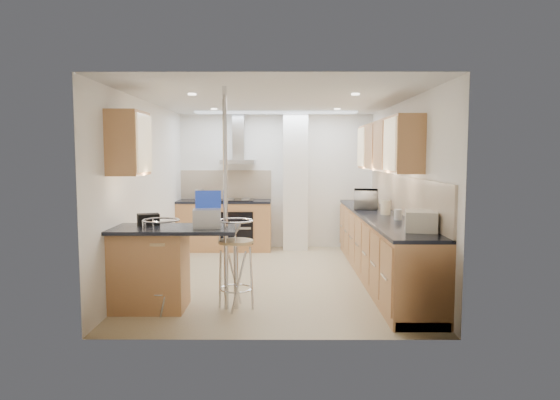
{
  "coord_description": "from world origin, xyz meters",
  "views": [
    {
      "loc": [
        0.1,
        -6.99,
        1.75
      ],
      "look_at": [
        0.07,
        0.2,
        1.1
      ],
      "focal_mm": 32.0,
      "sensor_mm": 36.0,
      "label": 1
    }
  ],
  "objects_px": {
    "laptop": "(207,218)",
    "bar_stool_end": "(236,264)",
    "bread_bin": "(421,221)",
    "microwave": "(366,199)",
    "bar_stool_near": "(162,265)"
  },
  "relations": [
    {
      "from": "laptop",
      "to": "bar_stool_end",
      "type": "bearing_deg",
      "value": 3.43
    },
    {
      "from": "bar_stool_near",
      "to": "bread_bin",
      "type": "distance_m",
      "value": 2.9
    },
    {
      "from": "laptop",
      "to": "bar_stool_near",
      "type": "distance_m",
      "value": 0.72
    },
    {
      "from": "bar_stool_near",
      "to": "bar_stool_end",
      "type": "distance_m",
      "value": 0.82
    },
    {
      "from": "bar_stool_near",
      "to": "bread_bin",
      "type": "bearing_deg",
      "value": 13.75
    },
    {
      "from": "laptop",
      "to": "bar_stool_end",
      "type": "distance_m",
      "value": 0.62
    },
    {
      "from": "bar_stool_near",
      "to": "bar_stool_end",
      "type": "relative_size",
      "value": 1.02
    },
    {
      "from": "bread_bin",
      "to": "bar_stool_near",
      "type": "bearing_deg",
      "value": -168.05
    },
    {
      "from": "microwave",
      "to": "bar_stool_end",
      "type": "bearing_deg",
      "value": 148.31
    },
    {
      "from": "bar_stool_end",
      "to": "microwave",
      "type": "bearing_deg",
      "value": -9.7
    },
    {
      "from": "laptop",
      "to": "bread_bin",
      "type": "distance_m",
      "value": 2.36
    },
    {
      "from": "microwave",
      "to": "bread_bin",
      "type": "relative_size",
      "value": 1.27
    },
    {
      "from": "laptop",
      "to": "bar_stool_end",
      "type": "height_order",
      "value": "laptop"
    },
    {
      "from": "bar_stool_end",
      "to": "bread_bin",
      "type": "distance_m",
      "value": 2.11
    },
    {
      "from": "bar_stool_end",
      "to": "bread_bin",
      "type": "relative_size",
      "value": 2.47
    }
  ]
}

